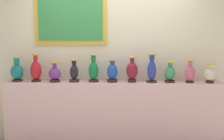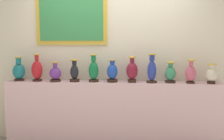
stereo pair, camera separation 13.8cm
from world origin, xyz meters
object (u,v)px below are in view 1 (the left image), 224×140
(vase_violet, at_px, (55,74))
(vase_sapphire, at_px, (112,72))
(vase_crimson, at_px, (36,70))
(vase_cobalt, at_px, (152,70))
(vase_jade, at_px, (170,73))
(vase_emerald, at_px, (94,70))
(vase_ivory, at_px, (210,74))
(vase_rose, at_px, (190,73))
(vase_onyx, at_px, (74,72))
(vase_burgundy, at_px, (132,71))
(vase_teal, at_px, (17,71))

(vase_violet, bearing_deg, vase_sapphire, 2.47)
(vase_sapphire, bearing_deg, vase_crimson, -179.20)
(vase_violet, bearing_deg, vase_cobalt, 1.02)
(vase_cobalt, bearing_deg, vase_jade, 4.32)
(vase_emerald, height_order, vase_ivory, vase_emerald)
(vase_crimson, relative_size, vase_cobalt, 0.98)
(vase_cobalt, relative_size, vase_rose, 1.24)
(vase_onyx, distance_m, vase_burgundy, 0.86)
(vase_teal, height_order, vase_crimson, vase_crimson)
(vase_crimson, distance_m, vase_rose, 2.28)
(vase_jade, relative_size, vase_ivory, 1.09)
(vase_teal, xyz_separation_m, vase_ivory, (2.86, -0.02, -0.02))
(vase_onyx, distance_m, vase_emerald, 0.29)
(vase_burgundy, relative_size, vase_rose, 1.12)
(vase_crimson, relative_size, vase_onyx, 1.22)
(vase_ivory, bearing_deg, vase_violet, -179.67)
(vase_emerald, relative_size, vase_jade, 1.33)
(vase_violet, relative_size, vase_sapphire, 0.90)
(vase_cobalt, height_order, vase_ivory, vase_cobalt)
(vase_teal, height_order, vase_violet, vase_teal)
(vase_teal, xyz_separation_m, vase_onyx, (0.88, -0.02, -0.00))
(vase_onyx, height_order, vase_cobalt, vase_cobalt)
(vase_crimson, height_order, vase_rose, vase_crimson)
(vase_teal, xyz_separation_m, vase_crimson, (0.30, -0.02, 0.02))
(vase_burgundy, distance_m, vase_jade, 0.56)
(vase_rose, relative_size, vase_ivory, 1.21)
(vase_burgundy, bearing_deg, vase_teal, -179.92)
(vase_teal, distance_m, vase_sapphire, 1.45)
(vase_emerald, relative_size, vase_ivory, 1.46)
(vase_violet, relative_size, vase_onyx, 0.88)
(vase_jade, bearing_deg, vase_teal, -179.79)
(vase_crimson, xyz_separation_m, vase_burgundy, (1.44, 0.02, -0.00))
(vase_violet, relative_size, vase_rose, 0.88)
(vase_ivory, bearing_deg, vase_jade, 176.66)
(vase_onyx, relative_size, vase_jade, 1.10)
(vase_onyx, bearing_deg, vase_emerald, 3.83)
(vase_onyx, bearing_deg, vase_jade, 1.18)
(vase_jade, bearing_deg, vase_burgundy, -179.39)
(vase_sapphire, relative_size, vase_burgundy, 0.87)
(vase_emerald, distance_m, vase_rose, 1.41)
(vase_crimson, relative_size, vase_ivory, 1.47)
(vase_burgundy, relative_size, vase_ivory, 1.36)
(vase_crimson, bearing_deg, vase_jade, 0.72)
(vase_onyx, xyz_separation_m, vase_burgundy, (0.86, 0.02, 0.02))
(vase_teal, bearing_deg, vase_ivory, -0.50)
(vase_cobalt, distance_m, vase_rose, 0.55)
(vase_sapphire, bearing_deg, vase_emerald, -179.82)
(vase_ivory, bearing_deg, vase_emerald, 179.22)
(vase_violet, xyz_separation_m, vase_ivory, (2.27, 0.01, 0.01))
(vase_crimson, xyz_separation_m, vase_rose, (2.28, 0.00, -0.03))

